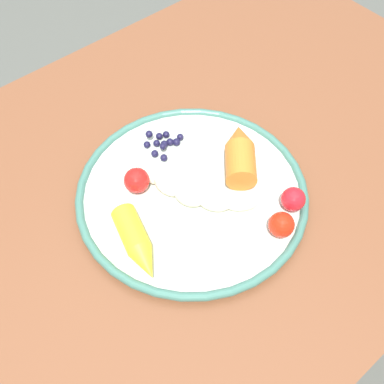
# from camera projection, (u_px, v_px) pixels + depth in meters

# --- Properties ---
(ground_plane) EXTENTS (6.00, 6.00, 0.00)m
(ground_plane) POSITION_uv_depth(u_px,v_px,m) (175.00, 352.00, 1.29)
(ground_plane) COLOR #53564F
(dining_table) EXTENTS (1.19, 0.70, 0.74)m
(dining_table) POSITION_uv_depth(u_px,v_px,m) (163.00, 228.00, 0.77)
(dining_table) COLOR brown
(dining_table) RESTS_ON ground_plane
(plate) EXTENTS (0.33, 0.33, 0.02)m
(plate) POSITION_uv_depth(u_px,v_px,m) (192.00, 193.00, 0.68)
(plate) COLOR silver
(plate) RESTS_ON dining_table
(banana) EXTENTS (0.10, 0.17, 0.03)m
(banana) POSITION_uv_depth(u_px,v_px,m) (192.00, 193.00, 0.66)
(banana) COLOR #F6E7C4
(banana) RESTS_ON plate
(carrot_orange) EXTENTS (0.10, 0.11, 0.04)m
(carrot_orange) POSITION_uv_depth(u_px,v_px,m) (240.00, 153.00, 0.69)
(carrot_orange) COLOR orange
(carrot_orange) RESTS_ON plate
(carrot_yellow) EXTENTS (0.06, 0.11, 0.03)m
(carrot_yellow) POSITION_uv_depth(u_px,v_px,m) (137.00, 243.00, 0.61)
(carrot_yellow) COLOR yellow
(carrot_yellow) RESTS_ON plate
(blueberry_pile) EXTENTS (0.06, 0.06, 0.02)m
(blueberry_pile) POSITION_uv_depth(u_px,v_px,m) (163.00, 143.00, 0.72)
(blueberry_pile) COLOR #191638
(blueberry_pile) RESTS_ON plate
(tomato_near) EXTENTS (0.03, 0.03, 0.03)m
(tomato_near) POSITION_uv_depth(u_px,v_px,m) (281.00, 225.00, 0.62)
(tomato_near) COLOR red
(tomato_near) RESTS_ON plate
(tomato_mid) EXTENTS (0.03, 0.03, 0.03)m
(tomato_mid) POSITION_uv_depth(u_px,v_px,m) (293.00, 199.00, 0.65)
(tomato_mid) COLOR red
(tomato_mid) RESTS_ON plate
(tomato_far) EXTENTS (0.04, 0.04, 0.04)m
(tomato_far) POSITION_uv_depth(u_px,v_px,m) (137.00, 180.00, 0.67)
(tomato_far) COLOR red
(tomato_far) RESTS_ON plate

